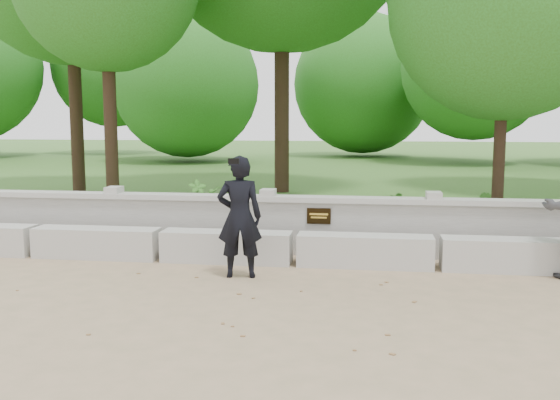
{
  "coord_description": "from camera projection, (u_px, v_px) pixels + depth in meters",
  "views": [
    {
      "loc": [
        1.05,
        -6.82,
        2.08
      ],
      "look_at": [
        -0.11,
        1.22,
        1.02
      ],
      "focal_mm": 40.0,
      "sensor_mm": 36.0,
      "label": 1
    }
  ],
  "objects": [
    {
      "name": "ground",
      "position": [
        275.0,
        302.0,
        7.11
      ],
      "size": [
        80.0,
        80.0,
        0.0
      ],
      "primitive_type": "plane",
      "color": "#A08262",
      "rests_on": "ground"
    },
    {
      "name": "lawn",
      "position": [
        338.0,
        178.0,
        20.83
      ],
      "size": [
        40.0,
        22.0,
        0.25
      ],
      "primitive_type": "cube",
      "color": "#365920",
      "rests_on": "ground"
    },
    {
      "name": "concrete_bench",
      "position": [
        295.0,
        249.0,
        8.95
      ],
      "size": [
        11.9,
        0.45,
        0.45
      ],
      "color": "#B8B5AE",
      "rests_on": "ground"
    },
    {
      "name": "parapet_wall",
      "position": [
        300.0,
        224.0,
        9.6
      ],
      "size": [
        12.5,
        0.35,
        0.9
      ],
      "color": "#ADAAA3",
      "rests_on": "ground"
    },
    {
      "name": "man_main",
      "position": [
        239.0,
        217.0,
        8.15
      ],
      "size": [
        0.64,
        0.58,
        1.61
      ],
      "color": "black",
      "rests_on": "ground"
    },
    {
      "name": "shrub_a",
      "position": [
        198.0,
        197.0,
        11.86
      ],
      "size": [
        0.44,
        0.4,
        0.69
      ],
      "primitive_type": "imported",
      "rotation": [
        0.0,
        0.0,
        0.54
      ],
      "color": "#3D7829",
      "rests_on": "lawn"
    },
    {
      "name": "shrub_b",
      "position": [
        485.0,
        207.0,
        11.22
      ],
      "size": [
        0.34,
        0.36,
        0.51
      ],
      "primitive_type": "imported",
      "rotation": [
        0.0,
        0.0,
        2.09
      ],
      "color": "#3D7829",
      "rests_on": "lawn"
    },
    {
      "name": "shrub_c",
      "position": [
        408.0,
        214.0,
        10.05
      ],
      "size": [
        0.74,
        0.74,
        0.62
      ],
      "primitive_type": "imported",
      "rotation": [
        0.0,
        0.0,
        3.94
      ],
      "color": "#3D7829",
      "rests_on": "lawn"
    },
    {
      "name": "shrub_d",
      "position": [
        213.0,
        204.0,
        11.16
      ],
      "size": [
        0.38,
        0.41,
        0.63
      ],
      "primitive_type": "imported",
      "rotation": [
        0.0,
        0.0,
        4.94
      ],
      "color": "#3D7829",
      "rests_on": "lawn"
    }
  ]
}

